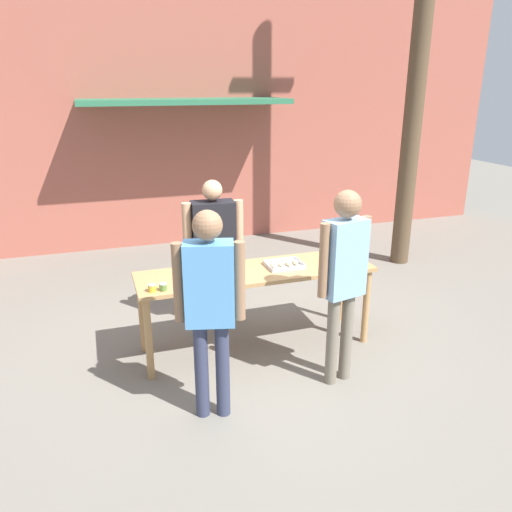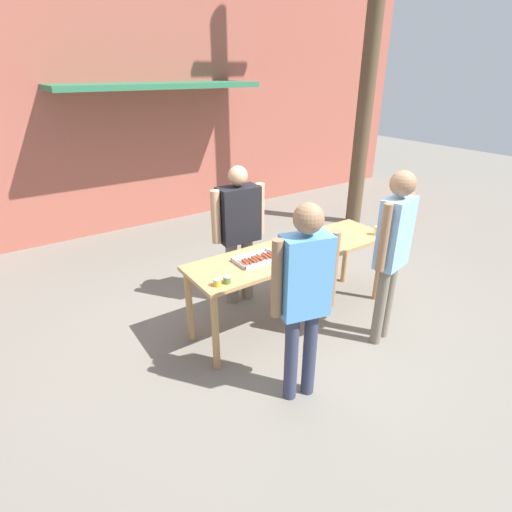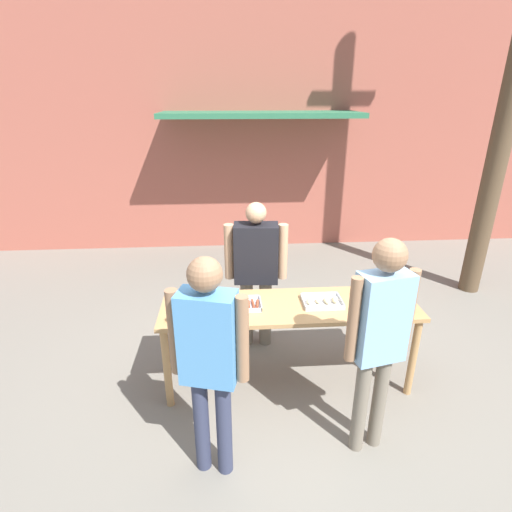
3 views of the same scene
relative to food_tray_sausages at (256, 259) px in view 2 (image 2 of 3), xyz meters
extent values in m
plane|color=slate|center=(0.49, -0.01, -0.88)|extent=(24.00, 24.00, 0.00)
cube|color=#A85647|center=(0.49, 3.99, 1.37)|extent=(12.00, 0.12, 4.50)
cube|color=#2D704C|center=(0.49, 3.44, 1.52)|extent=(3.20, 1.00, 0.08)
cube|color=tan|center=(0.49, -0.01, -0.03)|extent=(2.41, 0.68, 0.04)
cylinder|color=tan|center=(-0.66, -0.28, -0.47)|extent=(0.07, 0.07, 0.83)
cylinder|color=tan|center=(1.63, -0.28, -0.47)|extent=(0.07, 0.07, 0.83)
cylinder|color=tan|center=(-0.66, 0.27, -0.47)|extent=(0.07, 0.07, 0.83)
cylinder|color=tan|center=(1.63, 0.27, -0.47)|extent=(0.07, 0.07, 0.83)
cube|color=silver|center=(0.00, 0.00, -0.01)|extent=(0.44, 0.27, 0.01)
cube|color=silver|center=(0.00, -0.13, 0.01)|extent=(0.44, 0.01, 0.03)
cube|color=silver|center=(0.00, 0.13, 0.01)|extent=(0.44, 0.01, 0.03)
cube|color=silver|center=(-0.22, 0.00, 0.01)|extent=(0.01, 0.27, 0.03)
cube|color=silver|center=(0.21, 0.00, 0.01)|extent=(0.01, 0.27, 0.03)
cylinder|color=brown|center=(-0.18, 0.01, 0.01)|extent=(0.04, 0.13, 0.02)
cylinder|color=brown|center=(-0.14, 0.00, 0.01)|extent=(0.04, 0.11, 0.03)
cylinder|color=brown|center=(-0.10, 0.00, 0.01)|extent=(0.03, 0.13, 0.03)
cylinder|color=brown|center=(-0.06, -0.01, 0.01)|extent=(0.04, 0.12, 0.03)
cylinder|color=brown|center=(-0.02, -0.01, 0.01)|extent=(0.03, 0.12, 0.03)
cylinder|color=brown|center=(0.02, -0.01, 0.01)|extent=(0.04, 0.13, 0.03)
cylinder|color=brown|center=(0.05, 0.01, 0.01)|extent=(0.03, 0.13, 0.03)
cylinder|color=brown|center=(0.10, -0.01, 0.01)|extent=(0.03, 0.12, 0.03)
cylinder|color=brown|center=(0.14, 0.00, 0.01)|extent=(0.03, 0.15, 0.03)
cylinder|color=brown|center=(0.18, 0.00, 0.01)|extent=(0.04, 0.13, 0.03)
cube|color=silver|center=(0.80, 0.00, -0.01)|extent=(0.37, 0.29, 0.01)
cube|color=silver|center=(0.80, -0.14, 0.01)|extent=(0.37, 0.01, 0.03)
cube|color=silver|center=(0.80, 0.14, 0.01)|extent=(0.37, 0.01, 0.03)
cube|color=silver|center=(0.62, 0.00, 0.01)|extent=(0.01, 0.29, 0.03)
cube|color=silver|center=(0.98, 0.00, 0.01)|extent=(0.01, 0.29, 0.03)
ellipsoid|color=beige|center=(0.67, 0.00, 0.02)|extent=(0.07, 0.11, 0.04)
ellipsoid|color=beige|center=(0.76, 0.00, 0.01)|extent=(0.05, 0.09, 0.03)
ellipsoid|color=beige|center=(0.84, -0.01, 0.02)|extent=(0.06, 0.11, 0.04)
ellipsoid|color=beige|center=(0.92, 0.01, 0.02)|extent=(0.08, 0.12, 0.05)
cylinder|color=gold|center=(-0.58, -0.23, 0.02)|extent=(0.07, 0.07, 0.06)
cylinder|color=#B2B2B7|center=(-0.58, -0.23, 0.05)|extent=(0.07, 0.07, 0.01)
cylinder|color=#567A38|center=(-0.49, -0.24, 0.02)|extent=(0.07, 0.07, 0.06)
cylinder|color=#B2B2B7|center=(-0.49, -0.24, 0.05)|extent=(0.07, 0.07, 0.01)
cylinder|color=#DBC67A|center=(1.56, -0.23, 0.04)|extent=(0.07, 0.07, 0.10)
cylinder|color=#756B5B|center=(0.11, 0.68, -0.48)|extent=(0.14, 0.14, 0.81)
cylinder|color=#756B5B|center=(0.32, 0.67, -0.48)|extent=(0.14, 0.14, 0.81)
cube|color=black|center=(0.22, 0.67, 0.25)|extent=(0.48, 0.29, 0.64)
sphere|color=tan|center=(0.22, 0.67, 0.69)|extent=(0.22, 0.22, 0.22)
cylinder|color=tan|center=(-0.07, 0.69, 0.26)|extent=(0.11, 0.11, 0.61)
cylinder|color=tan|center=(0.50, 0.65, 0.26)|extent=(0.11, 0.11, 0.61)
cylinder|color=#333851|center=(-0.14, -1.01, -0.46)|extent=(0.12, 0.12, 0.85)
cylinder|color=#333851|center=(-0.31, -0.97, -0.46)|extent=(0.12, 0.12, 0.85)
cube|color=#5193D1|center=(-0.22, -0.99, 0.31)|extent=(0.43, 0.30, 0.68)
sphere|color=#936B4C|center=(-0.22, -0.99, 0.78)|extent=(0.23, 0.23, 0.23)
cylinder|color=#936B4C|center=(0.01, -1.05, 0.32)|extent=(0.09, 0.09, 0.64)
cylinder|color=#936B4C|center=(-0.45, -0.93, 0.32)|extent=(0.09, 0.09, 0.64)
cylinder|color=#756B5B|center=(1.10, -0.84, -0.45)|extent=(0.11, 0.11, 0.88)
cylinder|color=#756B5B|center=(0.93, -0.88, -0.45)|extent=(0.11, 0.11, 0.88)
cube|color=#84B2DB|center=(1.02, -0.86, 0.34)|extent=(0.41, 0.28, 0.69)
sphere|color=#936B4C|center=(1.02, -0.86, 0.82)|extent=(0.24, 0.24, 0.24)
cylinder|color=#936B4C|center=(1.24, -0.81, 0.35)|extent=(0.08, 0.08, 0.66)
cylinder|color=#936B4C|center=(0.79, -0.91, 0.35)|extent=(0.08, 0.08, 0.66)
cylinder|color=brown|center=(3.48, 1.83, 2.46)|extent=(0.27, 0.27, 6.69)
camera|label=1|loc=(-1.01, -4.50, 1.78)|focal=35.00mm
camera|label=2|loc=(-2.07, -3.02, 1.76)|focal=28.00mm
camera|label=3|loc=(-0.06, -3.28, 1.83)|focal=28.00mm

